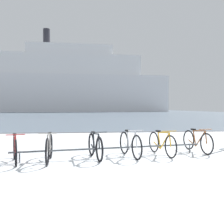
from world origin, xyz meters
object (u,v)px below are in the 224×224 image
object	(u,v)px
bicycle_1	(49,148)
bicycle_5	(197,141)
bicycle_0	(15,149)
ferry_ship	(73,84)
bicycle_3	(130,144)
bicycle_2	(95,146)
bicycle_4	(162,143)

from	to	relation	value
bicycle_1	bicycle_5	bearing A→B (deg)	12.74
bicycle_0	ferry_ship	world-z (taller)	ferry_ship
bicycle_3	ferry_ship	xyz separation A→B (m)	(-5.32, 76.18, 8.41)
bicycle_2	bicycle_3	size ratio (longest dim) A/B	0.97
bicycle_2	ferry_ship	world-z (taller)	ferry_ship
bicycle_1	bicycle_3	xyz separation A→B (m)	(2.30, 0.46, 0.00)
bicycle_2	bicycle_0	bearing A→B (deg)	-171.10
bicycle_1	ferry_ship	distance (m)	77.17
bicycle_0	bicycle_2	bearing A→B (deg)	8.90
bicycle_4	bicycle_5	bearing A→B (deg)	16.92
bicycle_3	bicycle_4	size ratio (longest dim) A/B	0.98
bicycle_0	bicycle_1	world-z (taller)	bicycle_1
bicycle_3	ferry_ship	world-z (taller)	ferry_ship
bicycle_3	bicycle_4	xyz separation A→B (m)	(1.02, 0.18, -0.02)
bicycle_1	bicycle_3	distance (m)	2.34
bicycle_3	bicycle_5	xyz separation A→B (m)	(2.34, 0.58, -0.01)
bicycle_2	bicycle_5	bearing A→B (deg)	12.62
bicycle_1	bicycle_3	size ratio (longest dim) A/B	1.00
bicycle_4	bicycle_5	distance (m)	1.38
bicycle_1	bicycle_5	xyz separation A→B (m)	(4.64, 1.05, -0.01)
bicycle_3	bicycle_1	bearing A→B (deg)	-168.59
bicycle_3	bicycle_4	bearing A→B (deg)	10.20
bicycle_4	ferry_ship	size ratio (longest dim) A/B	0.03
bicycle_2	bicycle_3	world-z (taller)	bicycle_3
bicycle_1	bicycle_3	bearing A→B (deg)	11.41
bicycle_5	ferry_ship	bearing A→B (deg)	95.79
bicycle_4	bicycle_5	size ratio (longest dim) A/B	1.01
bicycle_3	bicycle_5	world-z (taller)	bicycle_3
bicycle_0	bicycle_3	distance (m)	3.22
bicycle_5	bicycle_0	bearing A→B (deg)	-168.80
ferry_ship	bicycle_5	bearing A→B (deg)	-84.21
bicycle_1	bicycle_3	world-z (taller)	bicycle_3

